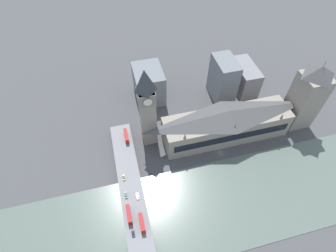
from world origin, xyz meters
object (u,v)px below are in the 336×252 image
at_px(victoria_tower, 306,97).
at_px(parliament_hall, 227,124).
at_px(double_decker_bus_lead, 142,223).
at_px(double_decker_bus_mid, 129,214).
at_px(car_northbound_lead, 124,178).
at_px(road_bridge, 137,222).
at_px(car_northbound_mid, 138,196).
at_px(car_southbound_mid, 126,195).
at_px(double_decker_bus_rear, 126,136).
at_px(clock_tower, 147,107).
at_px(car_northbound_tail, 133,233).

bearing_deg(victoria_tower, parliament_hall, 90.05).
relative_size(parliament_hall, double_decker_bus_lead, 8.41).
height_order(double_decker_bus_mid, car_northbound_lead, double_decker_bus_mid).
height_order(parliament_hall, car_northbound_lead, parliament_hall).
distance_m(parliament_hall, road_bridge, 92.00).
bearing_deg(car_northbound_lead, car_northbound_mid, -156.19).
relative_size(double_decker_bus_lead, car_southbound_mid, 2.40).
height_order(parliament_hall, victoria_tower, victoria_tower).
distance_m(victoria_tower, double_decker_bus_rear, 134.56).
bearing_deg(car_northbound_mid, double_decker_bus_rear, -0.17).
bearing_deg(double_decker_bus_mid, clock_tower, -23.05).
height_order(road_bridge, double_decker_bus_mid, double_decker_bus_mid).
bearing_deg(car_northbound_mid, car_northbound_lead, 23.81).
distance_m(double_decker_bus_mid, car_southbound_mid, 13.70).
bearing_deg(double_decker_bus_lead, double_decker_bus_rear, -0.55).
bearing_deg(victoria_tower, double_decker_bus_mid, 108.37).
bearing_deg(car_northbound_tail, car_northbound_lead, 0.23).
height_order(double_decker_bus_mid, car_northbound_tail, double_decker_bus_mid).
height_order(clock_tower, car_northbound_tail, clock_tower).
relative_size(car_northbound_lead, car_northbound_tail, 1.07).
height_order(car_northbound_lead, car_southbound_mid, car_northbound_lead).
distance_m(double_decker_bus_rear, car_northbound_mid, 47.58).
height_order(clock_tower, road_bridge, clock_tower).
bearing_deg(parliament_hall, car_northbound_tail, 125.76).
height_order(victoria_tower, double_decker_bus_mid, victoria_tower).
distance_m(road_bridge, car_southbound_mid, 18.27).
height_order(road_bridge, car_northbound_tail, car_northbound_tail).
bearing_deg(parliament_hall, clock_tower, 79.22).
bearing_deg(double_decker_bus_mid, car_northbound_lead, -0.79).
xyz_separation_m(double_decker_bus_lead, car_northbound_tail, (-3.99, 6.02, -2.01)).
bearing_deg(car_northbound_lead, parliament_hall, -75.67).
height_order(clock_tower, car_northbound_mid, clock_tower).
xyz_separation_m(double_decker_bus_lead, car_northbound_mid, (17.80, -0.49, -2.02)).
distance_m(double_decker_bus_mid, car_northbound_tail, 11.04).
bearing_deg(car_northbound_tail, road_bridge, -25.84).
xyz_separation_m(victoria_tower, double_decker_bus_lead, (-53.26, 133.20, -19.53)).
height_order(clock_tower, victoria_tower, clock_tower).
relative_size(double_decker_bus_rear, car_southbound_mid, 2.54).
distance_m(road_bridge, car_northbound_tail, 7.53).
bearing_deg(double_decker_bus_rear, clock_tower, -95.14).
bearing_deg(car_northbound_mid, victoria_tower, -75.04).
xyz_separation_m(clock_tower, victoria_tower, (-10.55, -115.50, -7.93)).
bearing_deg(car_northbound_lead, clock_tower, -37.65).
distance_m(car_northbound_mid, car_northbound_tail, 22.74).
bearing_deg(double_decker_bus_rear, car_northbound_mid, 179.83).
height_order(double_decker_bus_rear, car_northbound_lead, double_decker_bus_rear).
bearing_deg(victoria_tower, double_decker_bus_rear, 84.79).
height_order(double_decker_bus_lead, car_northbound_lead, double_decker_bus_lead).
xyz_separation_m(double_decker_bus_mid, car_northbound_mid, (10.93, -7.01, -1.90)).
distance_m(double_decker_bus_rear, car_southbound_mid, 45.52).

